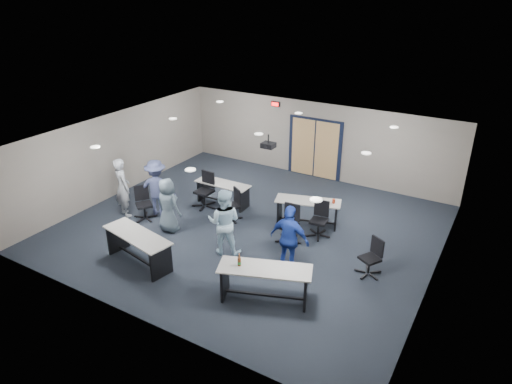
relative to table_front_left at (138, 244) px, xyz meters
The scene contains 25 objects.
floor 3.32m from the table_front_left, 63.68° to the left, with size 10.00×10.00×0.00m, color black.
back_wall 7.61m from the table_front_left, 78.96° to the left, with size 10.00×0.04×2.70m, color gray.
front_wall 2.28m from the table_front_left, 47.25° to the right, with size 10.00×0.04×2.70m, color gray.
left_wall 4.67m from the table_front_left, 140.45° to the left, with size 0.04×9.00×2.70m, color gray.
right_wall 7.13m from the table_front_left, 24.44° to the left, with size 0.04×9.00×2.70m, color gray.
ceiling 3.91m from the table_front_left, 63.68° to the left, with size 10.00×9.00×0.04m, color white.
double_door 7.55m from the table_front_left, 78.91° to the left, with size 2.00×0.07×2.20m.
exit_sign 7.62m from the table_front_left, 91.17° to the left, with size 0.32×0.07×0.18m.
ceiling_projector 4.27m from the table_front_left, 62.97° to the left, with size 0.35×0.32×0.37m.
ceiling_can_lights 4.08m from the table_front_left, 65.50° to the left, with size 6.24×5.74×0.02m, color white, non-canonical shape.
table_front_left is the anchor object (origin of this frame).
table_front_right 3.42m from the table_front_left, ahead, with size 2.14×1.34×1.13m.
table_back_left 3.83m from the table_front_left, 91.17° to the left, with size 1.78×0.60×0.72m.
table_back_right 4.85m from the table_front_left, 55.20° to the left, with size 1.95×1.13×0.87m.
chair_back_a 3.41m from the table_front_left, 98.03° to the left, with size 0.70×0.70×1.12m, color black, non-canonical shape.
chair_back_b 3.16m from the table_front_left, 76.94° to the left, with size 0.61×0.61×0.97m, color black, non-canonical shape.
chair_back_c 3.93m from the table_front_left, 45.67° to the left, with size 0.66×0.66×1.05m, color black, non-canonical shape.
chair_back_d 4.82m from the table_front_left, 46.51° to the left, with size 0.63×0.63×1.01m, color black, non-canonical shape.
chair_loose_left 2.38m from the table_front_left, 129.79° to the left, with size 0.63×0.63×1.00m, color black, non-canonical shape.
chair_loose_right 5.64m from the table_front_left, 25.43° to the left, with size 0.59×0.59×0.95m, color black, non-canonical shape.
person_gray 2.83m from the table_front_left, 142.01° to the left, with size 0.66×0.43×1.81m, color #9BA0A9.
person_plaid 1.74m from the table_front_left, 104.71° to the left, with size 0.77×0.50×1.58m, color slate.
person_lightblue 2.19m from the table_front_left, 43.83° to the left, with size 0.87×0.67×1.78m, color #C0E8FF.
person_navy 3.74m from the table_front_left, 25.86° to the left, with size 1.01×0.42×1.73m, color navy.
person_back 2.69m from the table_front_left, 121.28° to the left, with size 1.12×0.65×1.74m, color #3E4670.
Camera 1 is at (5.96, -9.79, 6.43)m, focal length 32.00 mm.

